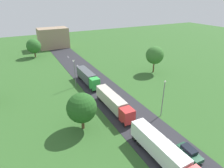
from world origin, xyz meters
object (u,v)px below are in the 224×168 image
Objects in this scene: truck_second at (113,102)px; tree_oak at (34,46)px; lamppost_second at (163,97)px; tree_maple at (155,55)px; truck_lead at (163,151)px; car_second at (189,152)px; distant_building at (53,38)px; tree_birch at (82,108)px; truck_third at (88,77)px; lamppost_third at (75,72)px.

truck_second is 53.50m from tree_oak.
lamppost_second is 26.50m from tree_maple.
tree_maple is (23.67, 31.74, 3.86)m from truck_lead.
truck_lead is at bearing 166.05° from car_second.
tree_oak is at bearing 107.24° from lamppost_second.
distant_building is (0.59, 65.22, 2.75)m from truck_second.
tree_birch is at bearing -97.54° from distant_building.
tree_maple reaches higher than truck_third.
lamppost_second reaches higher than tree_oak.
car_second is 0.58× the size of tree_birch.
lamppost_third is at bearing 76.39° from tree_birch.
truck_second is at bearing -90.52° from distant_building.
tree_birch is (-12.88, 14.96, 3.83)m from car_second.
tree_oak reaches higher than truck_third.
truck_third is 1.60× the size of tree_oak.
car_second is 0.57× the size of tree_oak.
distant_building reaches higher than lamppost_third.
car_second is 0.49× the size of tree_maple.
truck_lead is at bearing -126.71° from tree_maple.
lamppost_second reaches higher than truck_third.
tree_birch reaches higher than truck_second.
truck_second is at bearing -76.55° from lamppost_third.
truck_lead is 13.40m from lamppost_second.
distant_building reaches higher than car_second.
distant_building is at bearing 49.79° from tree_oak.
tree_maple reaches higher than truck_second.
tree_oak is at bearing 98.12° from truck_lead.
tree_oak is at bearing 101.73° from car_second.
lamppost_third is at bearing 117.74° from lamppost_second.
car_second is 83.47m from distant_building.
truck_lead is at bearing -130.23° from lamppost_second.
tree_maple is 0.64× the size of distant_building.
lamppost_third is (-3.83, 16.00, 2.39)m from truck_second.
lamppost_third is at bearing 96.08° from truck_lead.
truck_second is 27.95m from tree_maple.
truck_second is at bearing 103.79° from car_second.
tree_oak is (-10.22, 36.07, 2.61)m from truck_third.
truck_third is 1.38× the size of tree_maple.
truck_second is at bearing -147.52° from tree_maple.
lamppost_second is (8.50, 10.05, 2.47)m from truck_lead.
truck_lead is at bearing -83.92° from lamppost_third.
truck_third is 1.49× the size of lamppost_second.
car_second is 0.55× the size of lamppost_third.
tree_maple is at bearing 53.29° from truck_lead.
truck_second is 3.16× the size of car_second.
car_second is 72.12m from tree_oak.
tree_oak is (-18.39, 59.27, 0.14)m from lamppost_second.
lamppost_third is 37.00m from tree_oak.
lamppost_second reaches higher than lamppost_third.
truck_second is 16.62m from lamppost_third.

